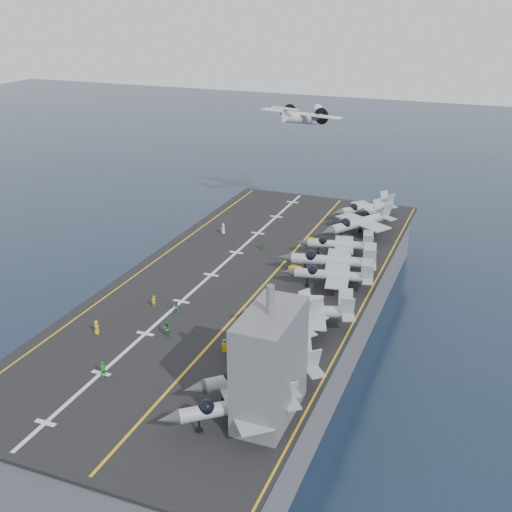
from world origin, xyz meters
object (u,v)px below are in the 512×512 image
at_px(island_superstructure, 270,352).
at_px(tow_cart_a, 230,346).
at_px(fighter_jet_0, 237,405).
at_px(transport_plane, 300,119).

relative_size(island_superstructure, tow_cart_a, 6.87).
distance_m(fighter_jet_0, transport_plane, 98.45).
relative_size(island_superstructure, fighter_jet_0, 0.88).
bearing_deg(island_superstructure, tow_cart_a, 131.16).
bearing_deg(tow_cart_a, fighter_jet_0, -63.50).
xyz_separation_m(fighter_jet_0, tow_cart_a, (-6.64, 13.31, -1.91)).
relative_size(fighter_jet_0, transport_plane, 0.70).
xyz_separation_m(fighter_jet_0, transport_plane, (-24.36, 94.77, 10.82)).
bearing_deg(fighter_jet_0, transport_plane, 104.41).
distance_m(fighter_jet_0, tow_cart_a, 15.00).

